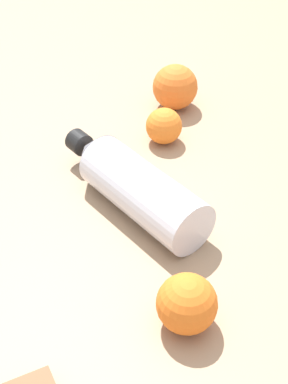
% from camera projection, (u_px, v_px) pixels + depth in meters
% --- Properties ---
extents(ground_plane, '(2.40, 2.40, 0.00)m').
position_uv_depth(ground_plane, '(127.00, 215.00, 0.82)').
color(ground_plane, '#9E7F60').
extents(water_bottle, '(0.20, 0.26, 0.08)m').
position_uv_depth(water_bottle, '(133.00, 184.00, 0.81)').
color(water_bottle, silver).
rests_on(water_bottle, ground_plane).
extents(orange_0, '(0.08, 0.08, 0.08)m').
position_uv_depth(orange_0, '(175.00, 87.00, 1.02)').
color(orange_0, orange).
rests_on(orange_0, ground_plane).
extents(orange_1, '(0.06, 0.06, 0.06)m').
position_uv_depth(orange_1, '(164.00, 126.00, 0.94)').
color(orange_1, orange).
rests_on(orange_1, ground_plane).
extents(orange_2, '(0.07, 0.07, 0.07)m').
position_uv_depth(orange_2, '(187.00, 304.00, 0.65)').
color(orange_2, orange).
rests_on(orange_2, ground_plane).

